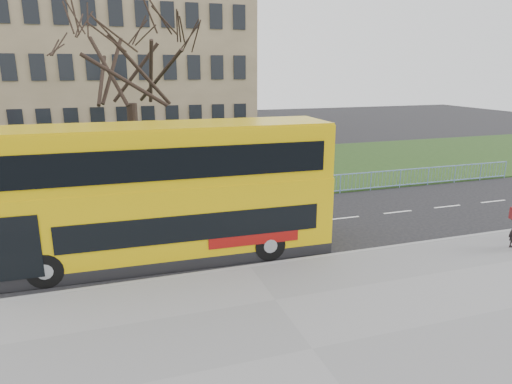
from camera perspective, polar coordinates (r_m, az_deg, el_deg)
ground at (r=17.78m, az=-2.32°, el=-7.62°), size 120.00×120.00×0.00m
pavement at (r=12.16m, az=7.05°, el=-19.08°), size 80.00×10.50×0.12m
kerb at (r=16.39m, az=-0.80°, el=-9.39°), size 80.00×0.20×0.14m
grass_verge at (r=31.16m, az=-9.63°, el=2.26°), size 80.00×15.40×0.08m
guard_railing at (r=23.67m, az=-6.77°, el=-0.46°), size 40.00×0.12×1.10m
bare_tree at (r=25.82m, az=-15.44°, el=12.77°), size 8.35×8.35×11.92m
civic_building at (r=50.77m, az=-19.57°, el=14.46°), size 30.00×15.00×14.00m
yellow_bus at (r=16.82m, az=-10.79°, el=0.32°), size 11.86×3.15×4.94m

